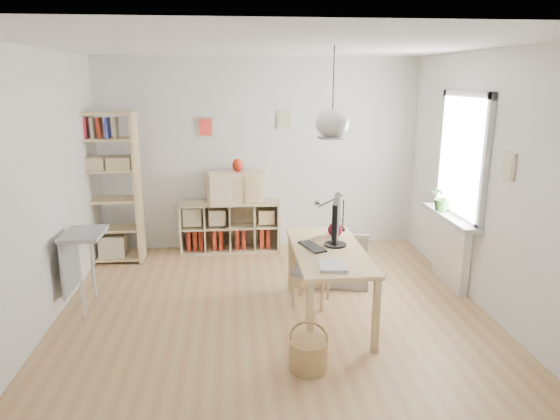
{
  "coord_description": "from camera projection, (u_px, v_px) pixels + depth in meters",
  "views": [
    {
      "loc": [
        -0.4,
        -4.81,
        2.42
      ],
      "look_at": [
        0.1,
        0.3,
        1.05
      ],
      "focal_mm": 32.0,
      "sensor_mm": 36.0,
      "label": 1
    }
  ],
  "objects": [
    {
      "name": "ground",
      "position": [
        273.0,
        313.0,
        5.28
      ],
      "size": [
        4.5,
        4.5,
        0.0
      ],
      "primitive_type": "plane",
      "color": "#A78553",
      "rests_on": "ground"
    },
    {
      "name": "room_shell",
      "position": [
        332.0,
        123.0,
        4.68
      ],
      "size": [
        4.5,
        4.5,
        4.5
      ],
      "color": "white",
      "rests_on": "ground"
    },
    {
      "name": "window_unit",
      "position": [
        463.0,
        156.0,
        5.67
      ],
      "size": [
        0.07,
        1.16,
        1.46
      ],
      "color": "white",
      "rests_on": "ground"
    },
    {
      "name": "radiator",
      "position": [
        451.0,
        252.0,
        5.96
      ],
      "size": [
        0.1,
        0.8,
        0.8
      ],
      "primitive_type": "cube",
      "color": "white",
      "rests_on": "ground"
    },
    {
      "name": "windowsill",
      "position": [
        450.0,
        217.0,
        5.85
      ],
      "size": [
        0.22,
        1.2,
        0.06
      ],
      "primitive_type": "cube",
      "color": "silver",
      "rests_on": "radiator"
    },
    {
      "name": "desk",
      "position": [
        329.0,
        258.0,
        5.02
      ],
      "size": [
        0.7,
        1.5,
        0.75
      ],
      "color": "#DAB67D",
      "rests_on": "ground"
    },
    {
      "name": "cube_shelf",
      "position": [
        228.0,
        230.0,
        7.16
      ],
      "size": [
        1.4,
        0.38,
        0.72
      ],
      "color": "tan",
      "rests_on": "ground"
    },
    {
      "name": "tall_bookshelf",
      "position": [
        107.0,
        182.0,
        6.54
      ],
      "size": [
        0.8,
        0.38,
        2.0
      ],
      "color": "#DAB67D",
      "rests_on": "ground"
    },
    {
      "name": "side_table",
      "position": [
        78.0,
        249.0,
        5.26
      ],
      "size": [
        0.4,
        0.55,
        0.85
      ],
      "color": "#98989B",
      "rests_on": "ground"
    },
    {
      "name": "chair",
      "position": [
        312.0,
        266.0,
        5.45
      ],
      "size": [
        0.47,
        0.47,
        0.74
      ],
      "rotation": [
        0.0,
        0.0,
        -0.39
      ],
      "color": "#98989B",
      "rests_on": "ground"
    },
    {
      "name": "wicker_basket",
      "position": [
        308.0,
        354.0,
        4.23
      ],
      "size": [
        0.33,
        0.33,
        0.45
      ],
      "rotation": [
        0.0,
        0.0,
        -0.27
      ],
      "color": "olive",
      "rests_on": "ground"
    },
    {
      "name": "storage_chest",
      "position": [
        346.0,
        269.0,
        6.02
      ],
      "size": [
        0.66,
        0.71,
        0.57
      ],
      "rotation": [
        0.0,
        0.0,
        -0.25
      ],
      "color": "silver",
      "rests_on": "ground"
    },
    {
      "name": "monitor",
      "position": [
        336.0,
        219.0,
        5.04
      ],
      "size": [
        0.23,
        0.56,
        0.5
      ],
      "rotation": [
        0.0,
        0.0,
        -0.26
      ],
      "color": "black",
      "rests_on": "desk"
    },
    {
      "name": "keyboard",
      "position": [
        312.0,
        247.0,
        5.05
      ],
      "size": [
        0.26,
        0.4,
        0.02
      ],
      "primitive_type": "cube",
      "rotation": [
        0.0,
        0.0,
        0.33
      ],
      "color": "black",
      "rests_on": "desk"
    },
    {
      "name": "task_lamp",
      "position": [
        328.0,
        210.0,
        5.46
      ],
      "size": [
        0.36,
        0.13,
        0.39
      ],
      "color": "black",
      "rests_on": "desk"
    },
    {
      "name": "yarn_ball",
      "position": [
        335.0,
        230.0,
        5.37
      ],
      "size": [
        0.16,
        0.16,
        0.16
      ],
      "primitive_type": "sphere",
      "color": "#4B0A11",
      "rests_on": "desk"
    },
    {
      "name": "paper_tray",
      "position": [
        333.0,
        266.0,
        4.52
      ],
      "size": [
        0.28,
        0.33,
        0.03
      ],
      "primitive_type": "cube",
      "rotation": [
        0.0,
        0.0,
        -0.1
      ],
      "color": "silver",
      "rests_on": "desk"
    },
    {
      "name": "drawer_chest",
      "position": [
        235.0,
        187.0,
        6.97
      ],
      "size": [
        0.81,
        0.5,
        0.43
      ],
      "primitive_type": "cube",
      "rotation": [
        0.0,
        0.0,
        0.22
      ],
      "color": "tan",
      "rests_on": "cube_shelf"
    },
    {
      "name": "red_vase",
      "position": [
        238.0,
        165.0,
        6.9
      ],
      "size": [
        0.15,
        0.15,
        0.18
      ],
      "primitive_type": "ellipsoid",
      "color": "maroon",
      "rests_on": "drawer_chest"
    },
    {
      "name": "potted_plant",
      "position": [
        443.0,
        197.0,
        5.99
      ],
      "size": [
        0.38,
        0.36,
        0.34
      ],
      "primitive_type": "imported",
      "rotation": [
        0.0,
        0.0,
        0.42
      ],
      "color": "#376726",
      "rests_on": "windowsill"
    }
  ]
}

